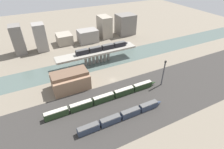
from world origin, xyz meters
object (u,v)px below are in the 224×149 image
signal_tower (163,73)px  train_yard_mid (106,98)px  warehouse_building (70,80)px  train_on_bridge (103,48)px  train_yard_near (123,116)px

signal_tower → train_yard_mid: bearing=176.9°
warehouse_building → signal_tower: signal_tower is taller
signal_tower → warehouse_building: bearing=156.5°
warehouse_building → signal_tower: size_ratio=1.26×
train_on_bridge → signal_tower: size_ratio=2.47×
train_on_bridge → train_yard_near: 60.14m
train_on_bridge → warehouse_building: (-31.38, -21.46, -5.83)m
warehouse_building → train_on_bridge: bearing=34.4°
train_yard_near → signal_tower: 38.47m
train_yard_near → train_yard_mid: train_yard_mid is taller
train_yard_mid → warehouse_building: size_ratio=3.14×
train_on_bridge → warehouse_building: size_ratio=1.97×
train_yard_mid → warehouse_building: 24.89m
train_on_bridge → train_yard_near: train_on_bridge is taller
train_yard_mid → signal_tower: 38.16m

